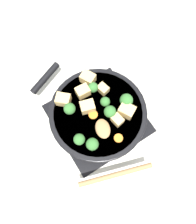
{
  "coord_description": "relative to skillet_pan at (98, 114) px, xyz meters",
  "views": [
    {
      "loc": [
        0.13,
        0.2,
        0.78
      ],
      "look_at": [
        0.0,
        0.0,
        0.07
      ],
      "focal_mm": 35.0,
      "sensor_mm": 36.0,
      "label": 1
    }
  ],
  "objects": [
    {
      "name": "ground_plane",
      "position": [
        -0.0,
        0.0,
        -0.05
      ],
      "size": [
        2.4,
        2.4,
        0.0
      ],
      "primitive_type": "plane",
      "color": "silver"
    },
    {
      "name": "front_burner_grate",
      "position": [
        -0.0,
        0.0,
        -0.04
      ],
      "size": [
        0.31,
        0.31,
        0.03
      ],
      "color": "black",
      "rests_on": "ground_plane"
    },
    {
      "name": "skillet_pan",
      "position": [
        0.0,
        0.0,
        0.0
      ],
      "size": [
        0.34,
        0.42,
        0.05
      ],
      "color": "black",
      "rests_on": "front_burner_grate"
    },
    {
      "name": "wooden_spoon",
      "position": [
        0.04,
        0.14,
        0.03
      ],
      "size": [
        0.23,
        0.23,
        0.02
      ],
      "color": "#A87A4C",
      "rests_on": "skillet_pan"
    },
    {
      "name": "tofu_cube_center_large",
      "position": [
        -0.08,
        0.05,
        0.04
      ],
      "size": [
        0.06,
        0.06,
        0.04
      ],
      "primitive_type": "cube",
      "rotation": [
        0.0,
        0.0,
        2.06
      ],
      "color": "#DBB770",
      "rests_on": "skillet_pan"
    },
    {
      "name": "tofu_cube_near_handle",
      "position": [
        0.08,
        -0.09,
        0.04
      ],
      "size": [
        0.06,
        0.06,
        0.04
      ],
      "primitive_type": "cube",
      "rotation": [
        0.0,
        0.0,
        2.39
      ],
      "color": "#DBB770",
      "rests_on": "skillet_pan"
    },
    {
      "name": "tofu_cube_east_chunk",
      "position": [
        -0.03,
        -0.12,
        0.04
      ],
      "size": [
        0.06,
        0.06,
        0.04
      ],
      "primitive_type": "cube",
      "rotation": [
        0.0,
        0.0,
        2.05
      ],
      "color": "#DBB770",
      "rests_on": "skillet_pan"
    },
    {
      "name": "tofu_cube_west_chunk",
      "position": [
        -0.06,
        -0.06,
        0.04
      ],
      "size": [
        0.04,
        0.04,
        0.03
      ],
      "primitive_type": "cube",
      "rotation": [
        0.0,
        0.0,
        1.81
      ],
      "color": "#DBB770",
      "rests_on": "skillet_pan"
    },
    {
      "name": "tofu_cube_back_piece",
      "position": [
        -0.04,
        0.06,
        0.04
      ],
      "size": [
        0.04,
        0.04,
        0.03
      ],
      "primitive_type": "cube",
      "rotation": [
        0.0,
        0.0,
        1.74
      ],
      "color": "#DBB770",
      "rests_on": "skillet_pan"
    },
    {
      "name": "tofu_cube_front_piece",
      "position": [
        0.01,
        -0.08,
        0.04
      ],
      "size": [
        0.05,
        0.04,
        0.04
      ],
      "primitive_type": "cube",
      "rotation": [
        0.0,
        0.0,
        6.23
      ],
      "color": "#DBB770",
      "rests_on": "skillet_pan"
    },
    {
      "name": "tofu_cube_mid_small",
      "position": [
        0.02,
        -0.03,
        0.04
      ],
      "size": [
        0.06,
        0.05,
        0.04
      ],
      "primitive_type": "cube",
      "rotation": [
        0.0,
        0.0,
        5.99
      ],
      "color": "#DBB770",
      "rests_on": "skillet_pan"
    },
    {
      "name": "broccoli_floret_near_spoon",
      "position": [
        -0.03,
        -0.07,
        0.05
      ],
      "size": [
        0.04,
        0.04,
        0.04
      ],
      "color": "#709956",
      "rests_on": "skillet_pan"
    },
    {
      "name": "broccoli_floret_center_top",
      "position": [
        -0.1,
        0.03,
        0.05
      ],
      "size": [
        0.04,
        0.04,
        0.05
      ],
      "color": "#709956",
      "rests_on": "skillet_pan"
    },
    {
      "name": "broccoli_floret_east_rim",
      "position": [
        -0.03,
        0.03,
        0.05
      ],
      "size": [
        0.04,
        0.04,
        0.05
      ],
      "color": "#709956",
      "rests_on": "skillet_pan"
    },
    {
      "name": "broccoli_floret_west_rim",
      "position": [
        0.08,
        0.09,
        0.05
      ],
      "size": [
        0.04,
        0.04,
        0.05
      ],
      "color": "#709956",
      "rests_on": "skillet_pan"
    },
    {
      "name": "broccoli_floret_north_edge",
      "position": [
        0.1,
        0.05,
        0.05
      ],
      "size": [
        0.04,
        0.04,
        0.04
      ],
      "color": "#709956",
      "rests_on": "skillet_pan"
    },
    {
      "name": "broccoli_floret_south_cluster",
      "position": [
        0.08,
        -0.05,
        0.05
      ],
      "size": [
        0.04,
        0.04,
        0.05
      ],
      "color": "#709956",
      "rests_on": "skillet_pan"
    },
    {
      "name": "broccoli_floret_mid_floret",
      "position": [
        -0.04,
        -0.01,
        0.04
      ],
      "size": [
        0.03,
        0.03,
        0.04
      ],
      "color": "#709956",
      "rests_on": "skillet_pan"
    },
    {
      "name": "carrot_slice_orange_thin",
      "position": [
        0.02,
        0.0,
        0.02
      ],
      "size": [
        0.03,
        0.03,
        0.01
      ],
      "primitive_type": "cylinder",
      "color": "orange",
      "rests_on": "skillet_pan"
    },
    {
      "name": "carrot_slice_near_center",
      "position": [
        -0.01,
        0.11,
        0.02
      ],
      "size": [
        0.03,
        0.03,
        0.01
      ],
      "primitive_type": "cylinder",
      "color": "orange",
      "rests_on": "skillet_pan"
    }
  ]
}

